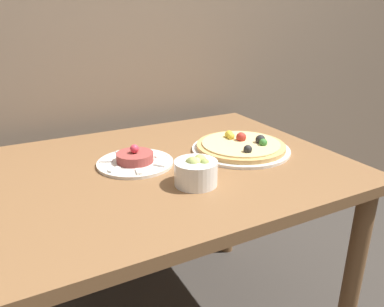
{
  "coord_description": "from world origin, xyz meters",
  "views": [
    {
      "loc": [
        -0.47,
        -0.58,
        1.19
      ],
      "look_at": [
        0.05,
        0.39,
        0.77
      ],
      "focal_mm": 35.0,
      "sensor_mm": 36.0,
      "label": 1
    }
  ],
  "objects": [
    {
      "name": "pizza_plate",
      "position": [
        0.26,
        0.42,
        0.74
      ],
      "size": [
        0.34,
        0.34,
        0.06
      ],
      "color": "silver",
      "rests_on": "dining_table"
    },
    {
      "name": "small_bowl",
      "position": [
        -0.01,
        0.26,
        0.77
      ],
      "size": [
        0.12,
        0.12,
        0.08
      ],
      "color": "white",
      "rests_on": "dining_table"
    },
    {
      "name": "dining_table",
      "position": [
        0.0,
        0.43,
        0.62
      ],
      "size": [
        1.08,
        0.87,
        0.73
      ],
      "color": "brown",
      "rests_on": "ground_plane"
    },
    {
      "name": "tartare_plate",
      "position": [
        -0.11,
        0.48,
        0.74
      ],
      "size": [
        0.24,
        0.24,
        0.07
      ],
      "color": "silver",
      "rests_on": "dining_table"
    }
  ]
}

